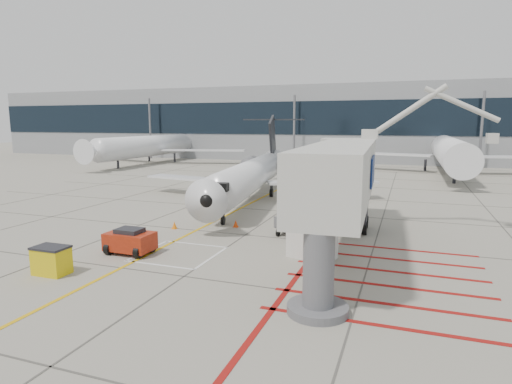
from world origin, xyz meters
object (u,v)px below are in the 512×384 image
(jet_bridge, at_px, (340,183))
(pushback_tug, at_px, (130,240))
(regional_jet, at_px, (245,161))
(spill_bin, at_px, (51,260))

(jet_bridge, relative_size, pushback_tug, 7.91)
(jet_bridge, bearing_deg, regional_jet, 127.13)
(regional_jet, height_order, spill_bin, regional_jet)
(regional_jet, relative_size, jet_bridge, 1.48)
(pushback_tug, bearing_deg, regional_jet, 86.53)
(jet_bridge, relative_size, spill_bin, 12.78)
(jet_bridge, xyz_separation_m, pushback_tug, (-10.96, -2.97, -3.30))
(pushback_tug, bearing_deg, jet_bridge, 15.77)
(regional_jet, bearing_deg, spill_bin, -105.93)
(regional_jet, distance_m, jet_bridge, 15.46)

